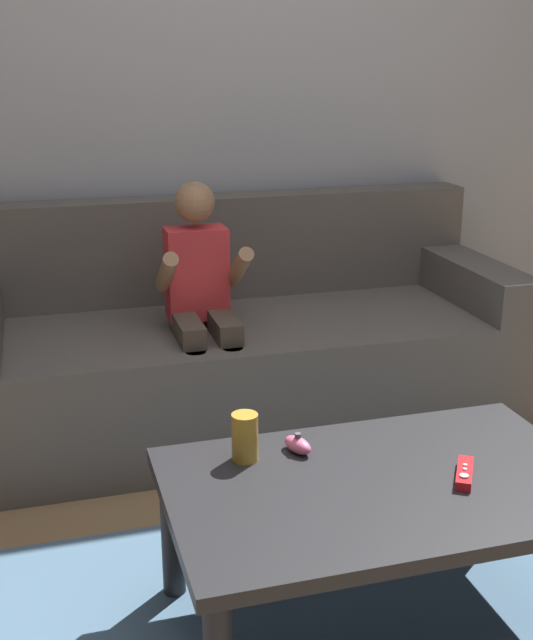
{
  "coord_description": "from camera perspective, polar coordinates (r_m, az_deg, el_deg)",
  "views": [
    {
      "loc": [
        -0.79,
        -1.36,
        1.36
      ],
      "look_at": [
        -0.15,
        0.85,
        0.61
      ],
      "focal_mm": 45.87,
      "sensor_mm": 36.0,
      "label": 1
    }
  ],
  "objects": [
    {
      "name": "wall_back",
      "position": [
        3.33,
        -2.49,
        16.1
      ],
      "size": [
        4.24,
        0.05,
        2.5
      ],
      "primitive_type": "cube",
      "color": "#999EA8",
      "rests_on": "ground"
    },
    {
      "name": "couch",
      "position": [
        3.11,
        -1.98,
        -2.04
      ],
      "size": [
        2.04,
        0.8,
        0.84
      ],
      "color": "#56514C",
      "rests_on": "ground"
    },
    {
      "name": "person_seated_on_couch",
      "position": [
        2.83,
        -4.51,
        1.33
      ],
      "size": [
        0.3,
        0.37,
        0.95
      ],
      "color": "#4C4238",
      "rests_on": "ground"
    },
    {
      "name": "coffee_table",
      "position": [
        2.01,
        8.04,
        -12.38
      ],
      "size": [
        1.02,
        0.63,
        0.41
      ],
      "color": "#232326",
      "rests_on": "ground"
    },
    {
      "name": "area_rug",
      "position": [
        2.2,
        7.62,
        -20.18
      ],
      "size": [
        1.86,
        1.19,
        0.01
      ],
      "primitive_type": "cube",
      "color": "slate",
      "rests_on": "ground"
    },
    {
      "name": "game_remote_red_near_edge",
      "position": [
        2.02,
        13.65,
        -10.36
      ],
      "size": [
        0.1,
        0.14,
        0.03
      ],
      "color": "red",
      "rests_on": "coffee_table"
    },
    {
      "name": "nunchuk_pink",
      "position": [
        2.08,
        2.19,
        -8.69
      ],
      "size": [
        0.07,
        0.1,
        0.05
      ],
      "color": "pink",
      "rests_on": "coffee_table"
    },
    {
      "name": "soda_can",
      "position": [
        2.03,
        -1.52,
        -8.17
      ],
      "size": [
        0.07,
        0.07,
        0.12
      ],
      "primitive_type": "cylinder",
      "color": "#B78C2D",
      "rests_on": "coffee_table"
    }
  ]
}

